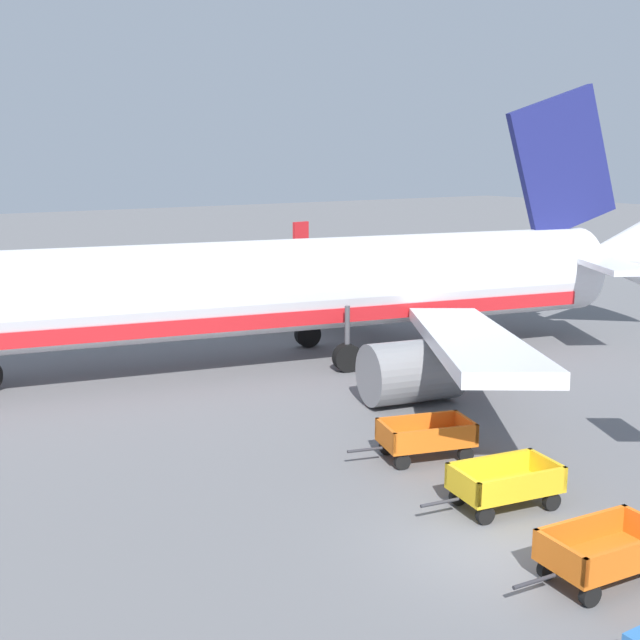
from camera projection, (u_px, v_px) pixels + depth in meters
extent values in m
plane|color=slate|center=(489.00, 548.00, 17.17)|extent=(220.00, 220.00, 0.00)
cylinder|color=silver|center=(268.00, 287.00, 31.68)|extent=(30.10, 10.00, 3.70)
cube|color=red|center=(268.00, 312.00, 31.88)|extent=(27.13, 9.18, 0.56)
cone|color=silver|center=(616.00, 255.00, 37.64)|extent=(5.14, 4.39, 3.52)
cube|color=silver|center=(469.00, 339.00, 25.64)|extent=(9.47, 12.21, 1.35)
cylinder|color=gray|center=(412.00, 371.00, 26.91)|extent=(3.57, 2.73, 2.10)
cube|color=silver|center=(296.00, 270.00, 40.90)|extent=(4.76, 13.25, 1.35)
cube|color=red|center=(301.00, 238.00, 47.57)|extent=(1.12, 0.38, 1.90)
cylinder|color=gray|center=(283.00, 303.00, 39.31)|extent=(3.57, 2.73, 2.10)
cube|color=navy|center=(563.00, 163.00, 35.60)|extent=(5.92, 1.62, 6.88)
cube|color=silver|center=(609.00, 265.00, 33.58)|extent=(4.18, 5.40, 0.24)
cube|color=silver|center=(519.00, 248.00, 39.43)|extent=(2.31, 5.35, 0.24)
cylinder|color=#4C4C51|center=(347.00, 332.00, 30.87)|extent=(0.20, 0.20, 2.04)
cylinder|color=black|center=(347.00, 358.00, 31.08)|extent=(1.17, 0.67, 1.10)
cylinder|color=#4C4C51|center=(308.00, 312.00, 34.89)|extent=(0.20, 0.20, 2.04)
cylinder|color=black|center=(308.00, 334.00, 35.09)|extent=(1.17, 0.67, 1.10)
cube|color=orange|center=(605.00, 558.00, 15.78)|extent=(2.64, 1.66, 0.08)
cube|color=orange|center=(632.00, 557.00, 15.15)|extent=(2.50, 0.37, 0.55)
cube|color=orange|center=(581.00, 529.00, 16.28)|extent=(2.50, 0.37, 0.55)
cube|color=orange|center=(560.00, 557.00, 15.18)|extent=(0.25, 1.40, 0.55)
cylinder|color=#2D2D33|center=(534.00, 581.00, 14.98)|extent=(1.00, 0.19, 0.08)
cylinder|color=black|center=(590.00, 595.00, 14.93)|extent=(0.45, 0.21, 0.44)
cylinder|color=black|center=(548.00, 568.00, 15.90)|extent=(0.45, 0.21, 0.44)
cylinder|color=black|center=(616.00, 547.00, 16.74)|extent=(0.45, 0.21, 0.44)
cube|color=gold|center=(505.00, 488.00, 19.06)|extent=(2.71, 1.82, 0.08)
cube|color=gold|center=(523.00, 486.00, 18.42)|extent=(2.48, 0.54, 0.55)
cube|color=gold|center=(490.00, 466.00, 19.59)|extent=(2.48, 0.54, 0.55)
cube|color=gold|center=(463.00, 484.00, 18.54)|extent=(0.35, 1.40, 0.55)
cube|color=gold|center=(547.00, 468.00, 19.46)|extent=(0.35, 1.40, 0.55)
cylinder|color=#2D2D33|center=(440.00, 503.00, 18.38)|extent=(1.00, 0.26, 0.08)
cylinder|color=black|center=(485.00, 515.00, 18.25)|extent=(0.46, 0.24, 0.44)
cylinder|color=black|center=(458.00, 496.00, 19.26)|extent=(0.46, 0.24, 0.44)
cylinder|color=black|center=(552.00, 501.00, 18.97)|extent=(0.46, 0.24, 0.44)
cylinder|color=black|center=(522.00, 484.00, 19.98)|extent=(0.46, 0.24, 0.44)
cube|color=orange|center=(426.00, 442.00, 22.17)|extent=(2.80, 2.06, 0.08)
cube|color=orange|center=(436.00, 439.00, 21.50)|extent=(2.42, 0.81, 0.55)
cube|color=orange|center=(417.00, 423.00, 22.72)|extent=(2.42, 0.81, 0.55)
cube|color=orange|center=(386.00, 435.00, 21.77)|extent=(0.50, 1.37, 0.55)
cube|color=orange|center=(466.00, 427.00, 22.45)|extent=(0.50, 1.37, 0.55)
cylinder|color=#2D2D33|center=(365.00, 450.00, 21.67)|extent=(0.98, 0.36, 0.08)
cylinder|color=black|center=(402.00, 461.00, 21.43)|extent=(0.47, 0.28, 0.44)
cylinder|color=black|center=(387.00, 447.00, 22.48)|extent=(0.47, 0.28, 0.44)
cylinder|color=black|center=(466.00, 454.00, 21.97)|extent=(0.47, 0.28, 0.44)
cylinder|color=black|center=(448.00, 440.00, 23.02)|extent=(0.47, 0.28, 0.44)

